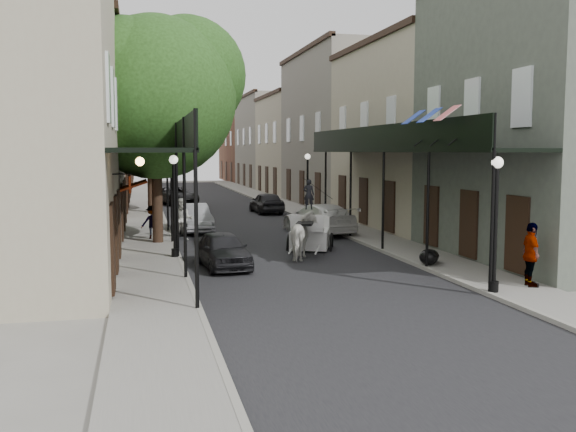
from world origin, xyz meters
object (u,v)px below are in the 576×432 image
lamppost_right_far (308,185)px  car_right_near (319,219)px  car_left_mid (193,218)px  carriage (311,221)px  car_right_far (267,203)px  pedestrian_sidewalk_left (152,222)px  car_left_near (223,250)px  horse (304,236)px  lamppost_left (174,204)px  tree_far (155,122)px  pedestrian_sidewalk_right (531,255)px  pedestrian_walking (183,219)px  car_left_far (177,196)px  lamppost_right_near (495,222)px  tree_near (165,91)px

lamppost_right_far → car_right_near: lamppost_right_far is taller
car_left_mid → carriage: bearing=-60.9°
car_left_mid → car_right_far: bearing=53.9°
pedestrian_sidewalk_left → car_left_near: pedestrian_sidewalk_left is taller
pedestrian_sidewalk_left → horse: bearing=123.5°
pedestrian_sidewalk_left → lamppost_left: bearing=90.2°
carriage → horse: bearing=-90.0°
tree_far → lamppost_left: tree_far is taller
lamppost_left → pedestrian_sidewalk_right: (9.60, -7.61, -1.01)m
pedestrian_walking → horse: bearing=-44.9°
carriage → pedestrian_sidewalk_right: (4.02, -9.20, -0.09)m
car_left_far → pedestrian_sidewalk_right: bearing=-91.9°
pedestrian_walking → lamppost_right_near: bearing=-48.3°
tree_far → lamppost_right_near: 27.74m
carriage → tree_far: bearing=129.0°
lamppost_right_near → horse: 7.98m
car_right_far → carriage: bearing=82.6°
pedestrian_sidewalk_left → pedestrian_sidewalk_right: 16.44m
pedestrian_sidewalk_left → tree_near: bearing=113.8°
pedestrian_walking → car_left_mid: 3.01m
pedestrian_walking → car_right_far: (6.10, 11.52, -0.26)m
car_left_mid → lamppost_right_near: bearing=-70.8°
tree_near → car_left_far: size_ratio=1.97×
carriage → lamppost_right_near: bearing=-54.8°
tree_far → pedestrian_sidewalk_left: (-0.57, -12.99, -4.98)m
pedestrian_sidewalk_left → carriage: bearing=142.6°
tree_near → lamppost_left: 6.10m
lamppost_left → car_left_near: 2.88m
lamppost_right_far → pedestrian_walking: size_ratio=1.97×
pedestrian_walking → car_left_far: 19.68m
pedestrian_walking → pedestrian_sidewalk_right: (8.97, -12.82, 0.10)m
carriage → pedestrian_walking: (-4.95, 3.62, -0.19)m
pedestrian_walking → car_left_far: (0.84, 19.66, -0.26)m
pedestrian_walking → car_right_near: 6.62m
horse → car_left_mid: bearing=-49.9°
tree_near → horse: 8.97m
carriage → lamppost_left: bearing=-144.1°
lamppost_right_near → car_right_near: size_ratio=0.74×
car_right_far → pedestrian_walking: bearing=59.0°
lamppost_right_near → car_right_near: lamppost_right_near is taller
car_left_far → car_right_far: 9.69m
tree_near → car_left_far: 21.55m
lamppost_left → lamppost_right_far: 14.53m
pedestrian_walking → tree_near: bearing=-113.3°
horse → pedestrian_sidewalk_left: size_ratio=1.40×
lamppost_left → car_left_far: (1.48, 24.87, -1.37)m
car_left_near → car_right_near: size_ratio=0.72×
pedestrian_sidewalk_right → car_left_near: bearing=69.7°
tree_far → carriage: 18.17m
lamppost_right_far → car_left_near: size_ratio=1.02×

